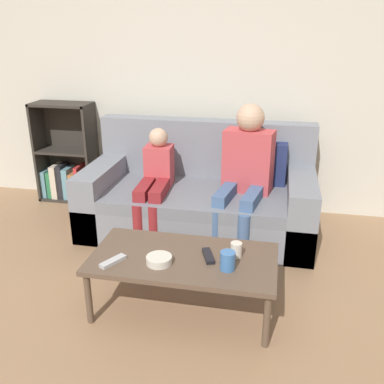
# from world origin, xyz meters

# --- Properties ---
(wall_back) EXTENTS (12.00, 0.06, 2.60)m
(wall_back) POSITION_xyz_m (0.00, 2.54, 1.30)
(wall_back) COLOR beige
(wall_back) RESTS_ON ground_plane
(couch) EXTENTS (1.89, 0.92, 0.89)m
(couch) POSITION_xyz_m (0.15, 1.96, 0.28)
(couch) COLOR gray
(couch) RESTS_ON ground_plane
(bookshelf) EXTENTS (0.57, 0.28, 0.97)m
(bookshelf) POSITION_xyz_m (-1.28, 2.38, 0.37)
(bookshelf) COLOR #332D28
(bookshelf) RESTS_ON ground_plane
(coffee_table) EXTENTS (1.11, 0.58, 0.37)m
(coffee_table) POSITION_xyz_m (0.25, 0.82, 0.33)
(coffee_table) COLOR brown
(coffee_table) RESTS_ON ground_plane
(person_adult) EXTENTS (0.45, 0.68, 1.10)m
(person_adult) POSITION_xyz_m (0.53, 1.87, 0.63)
(person_adult) COLOR #476693
(person_adult) RESTS_ON ground_plane
(person_child) EXTENTS (0.25, 0.64, 0.87)m
(person_child) POSITION_xyz_m (-0.20, 1.81, 0.49)
(person_child) COLOR maroon
(person_child) RESTS_ON ground_plane
(cup_near) EXTENTS (0.07, 0.07, 0.09)m
(cup_near) POSITION_xyz_m (0.56, 0.89, 0.41)
(cup_near) COLOR silver
(cup_near) RESTS_ON coffee_table
(cup_far) EXTENTS (0.09, 0.09, 0.11)m
(cup_far) POSITION_xyz_m (0.53, 0.74, 0.42)
(cup_far) COLOR #3D70B2
(cup_far) RESTS_ON coffee_table
(tv_remote_0) EXTENTS (0.12, 0.17, 0.02)m
(tv_remote_0) POSITION_xyz_m (-0.13, 0.67, 0.38)
(tv_remote_0) COLOR #B7B7BC
(tv_remote_0) RESTS_ON coffee_table
(tv_remote_1) EXTENTS (0.10, 0.18, 0.02)m
(tv_remote_1) POSITION_xyz_m (0.40, 0.84, 0.38)
(tv_remote_1) COLOR black
(tv_remote_1) RESTS_ON coffee_table
(snack_bowl) EXTENTS (0.15, 0.15, 0.05)m
(snack_bowl) POSITION_xyz_m (0.13, 0.72, 0.39)
(snack_bowl) COLOR beige
(snack_bowl) RESTS_ON coffee_table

